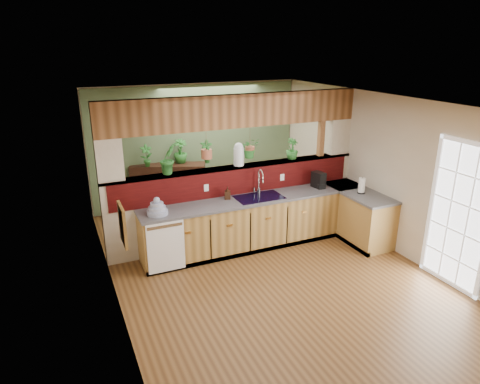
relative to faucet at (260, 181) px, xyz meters
name	(u,v)px	position (x,y,z in m)	size (l,w,h in m)	color
ground	(272,273)	(-0.33, -1.13, -1.14)	(4.60, 7.00, 0.01)	brown
ceiling	(276,105)	(-0.33, -1.13, 1.46)	(4.60, 7.00, 0.01)	brown
wall_back	(197,145)	(-0.33, 2.37, 0.16)	(4.60, 0.02, 2.60)	beige
wall_left	(111,220)	(-2.63, -1.13, 0.16)	(0.02, 7.00, 2.60)	beige
wall_right	(396,176)	(1.97, -1.13, 0.16)	(0.02, 7.00, 2.60)	beige
pass_through_partition	(238,177)	(-0.31, 0.22, 0.05)	(4.60, 0.21, 2.60)	beige
pass_through_ledge	(237,167)	(-0.33, 0.22, 0.23)	(4.60, 0.21, 0.04)	brown
header_beam	(237,111)	(-0.33, 0.22, 1.19)	(4.60, 0.15, 0.55)	brown
sage_backwall	(197,145)	(-0.33, 2.35, 0.16)	(4.55, 0.02, 2.55)	#526B49
countertop	(291,218)	(0.50, -0.26, -0.69)	(4.14, 1.52, 0.90)	olive
dishwasher	(166,247)	(-1.81, -0.47, -0.68)	(0.58, 0.03, 0.82)	white
navy_sink	(259,201)	(-0.08, -0.16, -0.32)	(0.82, 0.50, 0.18)	black
french_door	(458,218)	(1.94, -2.43, -0.09)	(0.06, 1.02, 2.16)	white
framed_print	(123,225)	(-2.61, -1.93, 0.41)	(0.04, 0.35, 0.45)	olive
faucet	(260,181)	(0.00, 0.00, 0.00)	(0.20, 0.20, 0.45)	#B7B7B2
dish_stack	(157,209)	(-1.85, -0.21, -0.15)	(0.32, 0.32, 0.28)	#939DBF
soap_dispenser	(228,193)	(-0.61, -0.02, -0.13)	(0.10, 0.10, 0.21)	#3C2315
coffee_maker	(319,181)	(1.13, -0.14, -0.11)	(0.15, 0.26, 0.29)	black
paper_towel	(362,186)	(1.65, -0.69, -0.11)	(0.14, 0.14, 0.29)	black
glass_jar	(239,154)	(-0.30, 0.22, 0.45)	(0.18, 0.18, 0.40)	silver
ledge_plant_left	(168,159)	(-1.53, 0.22, 0.50)	(0.28, 0.22, 0.50)	#236324
ledge_plant_right	(292,149)	(0.76, 0.22, 0.44)	(0.21, 0.21, 0.38)	#236324
hanging_plant_a	(206,144)	(-0.88, 0.22, 0.67)	(0.24, 0.20, 0.50)	brown
hanging_plant_b	(250,140)	(-0.09, 0.22, 0.69)	(0.32, 0.28, 0.48)	brown
shelving_console	(169,188)	(-1.07, 2.12, -0.64)	(1.53, 0.41, 1.02)	black
shelf_plant_a	(146,156)	(-1.49, 2.12, 0.10)	(0.24, 0.16, 0.46)	#236324
shelf_plant_b	(180,151)	(-0.79, 2.12, 0.12)	(0.28, 0.28, 0.49)	#236324
floor_plant	(257,200)	(0.47, 1.06, -0.79)	(0.64, 0.55, 0.71)	#236324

